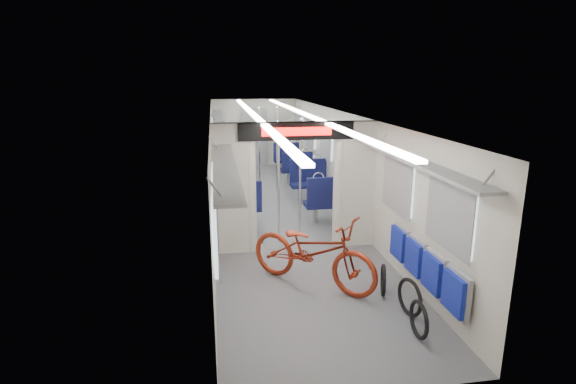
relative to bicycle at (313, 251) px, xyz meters
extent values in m
plane|color=#515456|center=(0.01, 3.55, -0.55)|extent=(12.00, 12.00, 0.00)
cube|color=beige|center=(-1.44, 3.55, 0.60)|extent=(0.02, 12.00, 2.30)
cube|color=beige|center=(1.46, 3.55, 0.60)|extent=(0.02, 12.00, 2.30)
cube|color=beige|center=(0.01, 9.55, 0.60)|extent=(2.90, 0.02, 2.30)
cube|color=beige|center=(0.01, -2.45, 0.60)|extent=(2.90, 0.02, 2.30)
cube|color=silver|center=(0.01, 3.55, 1.75)|extent=(2.90, 12.00, 0.02)
cube|color=white|center=(-0.54, 3.55, 1.72)|extent=(0.12, 11.40, 0.04)
cube|color=white|center=(0.56, 3.55, 1.72)|extent=(0.12, 11.40, 0.04)
cube|color=beige|center=(-1.11, 1.55, 0.45)|extent=(0.65, 0.18, 2.00)
cube|color=beige|center=(1.14, 1.55, 0.45)|extent=(0.65, 0.18, 2.00)
cube|color=beige|center=(0.01, 1.55, 1.60)|extent=(2.90, 0.18, 0.30)
cylinder|color=beige|center=(-0.79, 1.55, 0.45)|extent=(0.20, 0.20, 2.00)
cylinder|color=beige|center=(0.81, 1.55, 0.45)|extent=(0.20, 0.20, 2.00)
cube|color=black|center=(0.01, 1.44, 1.60)|extent=(2.00, 0.03, 0.30)
cube|color=#FF0C07|center=(0.01, 1.42, 1.60)|extent=(1.20, 0.02, 0.14)
cube|color=white|center=(-1.41, -1.25, 0.85)|extent=(0.04, 1.00, 0.75)
cube|color=white|center=(1.43, -1.25, 0.85)|extent=(0.04, 1.00, 0.75)
cube|color=white|center=(-1.41, 0.35, 0.85)|extent=(0.04, 1.00, 0.75)
cube|color=white|center=(1.43, 0.35, 0.85)|extent=(0.04, 1.00, 0.75)
cube|color=white|center=(-1.41, 3.05, 0.85)|extent=(0.04, 1.00, 0.75)
cube|color=white|center=(1.43, 3.05, 0.85)|extent=(0.04, 1.00, 0.75)
cube|color=white|center=(-1.41, 4.95, 0.85)|extent=(0.04, 1.00, 0.75)
cube|color=white|center=(1.43, 4.95, 0.85)|extent=(0.04, 1.00, 0.75)
cube|color=white|center=(-1.41, 6.85, 0.85)|extent=(0.04, 1.00, 0.75)
cube|color=white|center=(1.43, 6.85, 0.85)|extent=(0.04, 1.00, 0.75)
cube|color=white|center=(-1.41, 8.65, 0.85)|extent=(0.04, 1.00, 0.75)
cube|color=white|center=(1.43, 8.65, 0.85)|extent=(0.04, 1.00, 0.75)
cube|color=gray|center=(-1.26, -0.45, 1.40)|extent=(0.30, 3.60, 0.04)
cube|color=gray|center=(1.28, -0.45, 1.40)|extent=(0.30, 3.60, 0.04)
cube|color=gray|center=(-1.26, 5.55, 1.40)|extent=(0.30, 7.60, 0.04)
cube|color=gray|center=(1.28, 5.55, 1.40)|extent=(0.30, 7.60, 0.04)
cube|color=gray|center=(0.01, 9.49, 0.45)|extent=(0.90, 0.05, 2.00)
imported|color=maroon|center=(0.00, 0.00, 0.00)|extent=(2.04, 1.93, 1.10)
cube|color=gray|center=(1.39, -1.64, 0.03)|extent=(0.06, 0.49, 0.55)
cube|color=navy|center=(1.33, -1.64, 0.03)|extent=(0.06, 0.44, 0.47)
cube|color=gray|center=(1.39, -1.09, 0.03)|extent=(0.06, 0.49, 0.55)
cube|color=navy|center=(1.33, -1.09, 0.03)|extent=(0.06, 0.44, 0.47)
cube|color=gray|center=(1.39, -0.54, 0.03)|extent=(0.06, 0.49, 0.55)
cube|color=navy|center=(1.33, -0.54, 0.03)|extent=(0.06, 0.44, 0.47)
cube|color=gray|center=(1.39, 0.01, 0.03)|extent=(0.06, 0.49, 0.55)
cube|color=navy|center=(1.33, 0.01, 0.03)|extent=(0.06, 0.44, 0.47)
torus|color=black|center=(0.96, -1.58, -0.33)|extent=(0.05, 0.48, 0.48)
torus|color=black|center=(1.07, -1.07, -0.31)|extent=(0.15, 0.52, 0.52)
torus|color=black|center=(0.93, -0.48, -0.34)|extent=(0.19, 0.46, 0.47)
cube|color=#0D0F39|center=(-0.69, 2.92, -0.15)|extent=(0.45, 0.42, 0.10)
cylinder|color=gray|center=(-0.69, 2.92, -0.37)|extent=(0.10, 0.10, 0.35)
cube|color=#0D0F39|center=(-0.69, 2.76, 0.18)|extent=(0.45, 0.08, 0.55)
torus|color=silver|center=(-0.69, 2.76, 0.45)|extent=(0.23, 0.03, 0.23)
cube|color=#0D0F39|center=(-0.69, 4.61, -0.15)|extent=(0.45, 0.42, 0.10)
cylinder|color=gray|center=(-0.69, 4.61, -0.37)|extent=(0.10, 0.10, 0.35)
cube|color=#0D0F39|center=(-0.69, 4.78, 0.18)|extent=(0.45, 0.08, 0.55)
torus|color=silver|center=(-0.69, 4.78, 0.45)|extent=(0.23, 0.03, 0.23)
cube|color=#0D0F39|center=(-1.16, 2.92, -0.15)|extent=(0.45, 0.42, 0.10)
cylinder|color=gray|center=(-1.16, 2.92, -0.37)|extent=(0.10, 0.10, 0.35)
cube|color=#0D0F39|center=(-1.16, 2.76, 0.18)|extent=(0.45, 0.08, 0.55)
torus|color=silver|center=(-1.16, 2.76, 0.45)|extent=(0.23, 0.03, 0.23)
cube|color=#0D0F39|center=(-1.16, 4.61, -0.15)|extent=(0.45, 0.42, 0.10)
cylinder|color=gray|center=(-1.16, 4.61, -0.37)|extent=(0.10, 0.10, 0.35)
cube|color=#0D0F39|center=(-1.16, 4.78, 0.18)|extent=(0.45, 0.08, 0.55)
torus|color=silver|center=(-1.16, 4.78, 0.45)|extent=(0.23, 0.03, 0.23)
cube|color=#0D0F39|center=(0.71, 2.92, -0.15)|extent=(0.47, 0.44, 0.10)
cylinder|color=gray|center=(0.71, 2.92, -0.37)|extent=(0.10, 0.10, 0.35)
cube|color=#0D0F39|center=(0.71, 2.74, 0.19)|extent=(0.47, 0.08, 0.58)
torus|color=silver|center=(0.71, 2.74, 0.48)|extent=(0.24, 0.03, 0.24)
cube|color=#0D0F39|center=(0.71, 4.70, -0.15)|extent=(0.47, 0.44, 0.10)
cylinder|color=gray|center=(0.71, 4.70, -0.37)|extent=(0.10, 0.10, 0.35)
cube|color=#0D0F39|center=(0.71, 4.88, 0.19)|extent=(0.47, 0.08, 0.58)
torus|color=silver|center=(0.71, 4.88, 0.48)|extent=(0.24, 0.03, 0.24)
cube|color=#0D0F39|center=(1.18, 2.92, -0.15)|extent=(0.47, 0.44, 0.10)
cylinder|color=gray|center=(1.18, 2.92, -0.37)|extent=(0.10, 0.10, 0.35)
cube|color=#0D0F39|center=(1.18, 2.74, 0.19)|extent=(0.47, 0.08, 0.58)
torus|color=silver|center=(1.18, 2.74, 0.48)|extent=(0.24, 0.03, 0.24)
cube|color=#0D0F39|center=(1.18, 4.70, -0.15)|extent=(0.47, 0.44, 0.10)
cylinder|color=gray|center=(1.18, 4.70, -0.37)|extent=(0.10, 0.10, 0.35)
cube|color=#0D0F39|center=(1.18, 4.88, 0.19)|extent=(0.47, 0.08, 0.58)
torus|color=silver|center=(1.18, 4.88, 0.48)|extent=(0.24, 0.03, 0.24)
cube|color=#0D0F39|center=(-0.69, 5.77, -0.15)|extent=(0.48, 0.45, 0.10)
cylinder|color=gray|center=(-0.69, 5.77, -0.37)|extent=(0.10, 0.10, 0.35)
cube|color=#0D0F39|center=(-0.69, 5.59, 0.20)|extent=(0.48, 0.09, 0.59)
torus|color=silver|center=(-0.69, 5.59, 0.49)|extent=(0.24, 0.03, 0.24)
cube|color=#0D0F39|center=(-0.69, 7.60, -0.15)|extent=(0.48, 0.45, 0.10)
cylinder|color=gray|center=(-0.69, 7.60, -0.37)|extent=(0.10, 0.10, 0.35)
cube|color=#0D0F39|center=(-0.69, 7.78, 0.20)|extent=(0.48, 0.09, 0.59)
torus|color=silver|center=(-0.69, 7.78, 0.49)|extent=(0.24, 0.03, 0.24)
cube|color=#0D0F39|center=(-1.16, 5.77, -0.15)|extent=(0.48, 0.45, 0.10)
cylinder|color=gray|center=(-1.16, 5.77, -0.37)|extent=(0.10, 0.10, 0.35)
cube|color=#0D0F39|center=(-1.16, 5.59, 0.20)|extent=(0.48, 0.09, 0.59)
torus|color=silver|center=(-1.16, 5.59, 0.49)|extent=(0.24, 0.03, 0.24)
cube|color=#0D0F39|center=(-1.16, 7.60, -0.15)|extent=(0.48, 0.45, 0.10)
cylinder|color=gray|center=(-1.16, 7.60, -0.37)|extent=(0.10, 0.10, 0.35)
cube|color=#0D0F39|center=(-1.16, 7.78, 0.20)|extent=(0.48, 0.09, 0.59)
torus|color=silver|center=(-1.16, 7.78, 0.49)|extent=(0.24, 0.03, 0.24)
cube|color=#0D0F39|center=(0.71, 6.55, -0.15)|extent=(0.41, 0.39, 0.10)
cylinder|color=gray|center=(0.71, 6.55, -0.37)|extent=(0.10, 0.10, 0.35)
cube|color=#0D0F39|center=(0.71, 6.39, 0.16)|extent=(0.41, 0.07, 0.51)
torus|color=silver|center=(0.71, 6.39, 0.41)|extent=(0.21, 0.03, 0.21)
cube|color=#0D0F39|center=(0.71, 8.11, -0.15)|extent=(0.41, 0.39, 0.10)
cylinder|color=gray|center=(0.71, 8.11, -0.37)|extent=(0.10, 0.10, 0.35)
cube|color=#0D0F39|center=(0.71, 8.27, 0.16)|extent=(0.41, 0.07, 0.51)
torus|color=silver|center=(0.71, 8.27, 0.41)|extent=(0.21, 0.03, 0.21)
cube|color=#0D0F39|center=(1.18, 6.55, -0.15)|extent=(0.41, 0.39, 0.10)
cylinder|color=gray|center=(1.18, 6.55, -0.37)|extent=(0.10, 0.10, 0.35)
cube|color=#0D0F39|center=(1.18, 6.39, 0.16)|extent=(0.41, 0.07, 0.51)
torus|color=silver|center=(1.18, 6.39, 0.41)|extent=(0.21, 0.03, 0.21)
cube|color=#0D0F39|center=(1.18, 8.11, -0.15)|extent=(0.41, 0.39, 0.10)
cylinder|color=gray|center=(1.18, 8.11, -0.37)|extent=(0.10, 0.10, 0.35)
cube|color=#0D0F39|center=(1.18, 8.27, 0.16)|extent=(0.41, 0.07, 0.51)
torus|color=silver|center=(1.18, 8.27, 0.41)|extent=(0.21, 0.03, 0.21)
cylinder|color=silver|center=(-0.24, 1.87, 0.60)|extent=(0.04, 0.04, 2.30)
cylinder|color=silver|center=(0.24, 2.30, 0.60)|extent=(0.04, 0.04, 2.30)
cylinder|color=silver|center=(-0.23, 5.43, 0.60)|extent=(0.04, 0.04, 2.30)
cylinder|color=silver|center=(0.25, 5.62, 0.60)|extent=(0.04, 0.04, 2.30)
camera|label=1|loc=(-1.37, -6.07, 2.52)|focal=28.00mm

